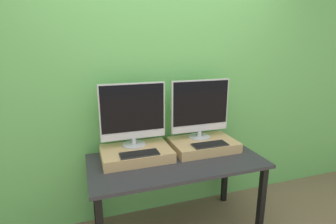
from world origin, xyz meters
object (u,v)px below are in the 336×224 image
at_px(keyboard_right, 210,144).
at_px(monitor_right, 200,108).
at_px(keyboard_left, 139,154).
at_px(monitor_left, 133,114).

bearing_deg(keyboard_right, monitor_right, 90.00).
relative_size(keyboard_left, keyboard_right, 1.00).
bearing_deg(monitor_right, keyboard_right, -90.00).
height_order(monitor_right, keyboard_right, monitor_right).
xyz_separation_m(keyboard_left, keyboard_right, (0.65, 0.00, 0.00)).
xyz_separation_m(monitor_left, keyboard_right, (0.65, -0.22, -0.29)).
distance_m(monitor_left, keyboard_left, 0.36).
bearing_deg(keyboard_left, keyboard_right, 0.00).
height_order(keyboard_left, keyboard_right, same).
bearing_deg(monitor_left, keyboard_right, -18.69).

